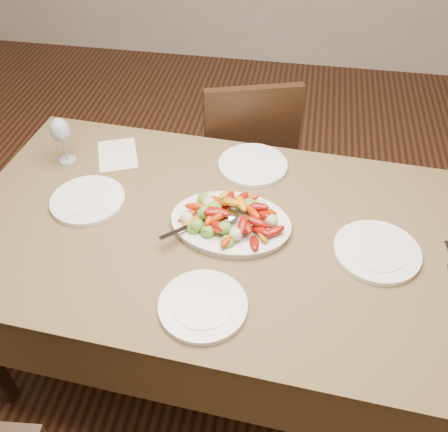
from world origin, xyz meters
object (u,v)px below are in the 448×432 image
plate_near (203,306)px  plate_far (253,165)px  dining_table (224,297)px  plate_right (377,252)px  chair_far (244,154)px  plate_left (88,200)px  wine_glass (62,139)px  serving_platter (231,224)px

plate_near → plate_far: bearing=85.3°
dining_table → plate_near: 0.51m
plate_right → plate_far: size_ratio=1.04×
dining_table → chair_far: bearing=92.8°
plate_left → wine_glass: bearing=127.4°
chair_far → wine_glass: 0.93m
plate_left → wine_glass: wine_glass is taller
dining_table → wine_glass: (-0.68, 0.28, 0.48)m
plate_right → serving_platter: bearing=175.1°
dining_table → plate_far: (0.05, 0.36, 0.39)m
chair_far → plate_left: chair_far is taller
wine_glass → plate_near: bearing=-42.1°
plate_left → plate_right: same height
chair_far → serving_platter: (0.06, -0.81, 0.30)m
serving_platter → plate_right: size_ratio=1.43×
dining_table → wine_glass: 0.88m
chair_far → wine_glass: bearing=23.1°
plate_far → serving_platter: bearing=-95.3°
plate_right → plate_near: 0.60m
chair_far → plate_right: bearing=105.6°
chair_far → plate_near: (0.04, -1.16, 0.29)m
chair_far → plate_left: (-0.47, -0.77, 0.29)m
dining_table → plate_right: size_ratio=6.56×
plate_left → chair_far: bearing=58.7°
dining_table → plate_far: bearing=81.7°
plate_near → wine_glass: wine_glass is taller
serving_platter → plate_left: (-0.53, 0.04, -0.00)m
dining_table → plate_near: plate_near is taller
plate_right → plate_far: bearing=139.7°
plate_right → wine_glass: (-1.19, 0.30, 0.09)m
plate_left → plate_far: bearing=28.8°
chair_far → dining_table: bearing=75.5°
chair_far → plate_near: bearing=74.4°
chair_far → plate_far: (0.09, -0.46, 0.29)m
plate_near → serving_platter: bearing=85.8°
dining_table → plate_far: plate_far is taller
plate_far → plate_near: (-0.06, -0.70, 0.00)m
dining_table → plate_near: size_ratio=6.97×
plate_right → plate_near: size_ratio=1.06×
plate_left → plate_near: bearing=-37.5°
plate_far → plate_near: 0.70m
plate_left → wine_glass: 0.30m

